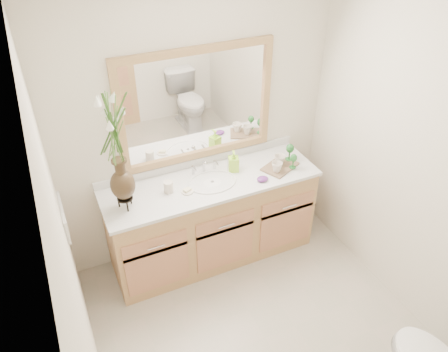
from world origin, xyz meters
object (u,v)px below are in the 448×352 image
tumbler (169,187)px  soap_bottle (233,162)px  flower_vase (115,139)px  tray (280,167)px

tumbler → soap_bottle: 0.61m
flower_vase → soap_bottle: flower_vase is taller
flower_vase → tumbler: size_ratio=9.22×
flower_vase → tumbler: bearing=7.9°
tumbler → tray: tumbler is taller
soap_bottle → tumbler: bearing=-155.9°
flower_vase → soap_bottle: bearing=6.5°
flower_vase → tumbler: 0.67m
soap_bottle → tray: (0.39, -0.13, -0.08)m
tumbler → tray: bearing=-3.9°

